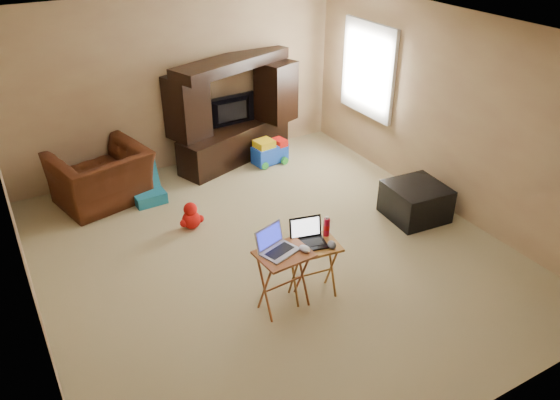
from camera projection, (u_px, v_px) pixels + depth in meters
floor at (271, 252)px, 6.33m from camera, size 5.50×5.50×0.00m
ceiling at (269, 33)px, 5.09m from camera, size 5.50×5.50×0.00m
wall_back at (178, 84)px, 7.78m from camera, size 5.00×0.00×5.00m
wall_front at (469, 307)px, 3.63m from camera, size 5.00×0.00×5.00m
wall_left at (13, 216)px, 4.63m from camera, size 0.00×5.50×5.50m
wall_right at (446, 112)px, 6.78m from camera, size 0.00×5.50×5.50m
window_pane at (369, 69)px, 7.87m from camera, size 0.00×1.20×1.20m
window_frame at (368, 70)px, 7.86m from camera, size 0.06×1.14×1.34m
entertainment_center at (234, 111)px, 8.12m from camera, size 1.99×1.10×1.59m
television at (233, 112)px, 8.17m from camera, size 0.81×0.14×0.46m
recliner at (102, 178)px, 7.16m from camera, size 1.34×1.23×0.74m
child_rocker at (147, 183)px, 7.23m from camera, size 0.42×0.48×0.54m
plush_toy at (191, 215)px, 6.70m from camera, size 0.32×0.27×0.35m
push_toy at (270, 151)px, 8.29m from camera, size 0.59×0.46×0.40m
ottoman at (415, 201)px, 6.92m from camera, size 0.74×0.74×0.44m
tray_table_left at (284, 280)px, 5.35m from camera, size 0.53×0.44×0.66m
tray_table_right at (313, 270)px, 5.52m from camera, size 0.53×0.44×0.63m
laptop_left at (280, 242)px, 5.14m from camera, size 0.41×0.37×0.24m
laptop_right at (310, 234)px, 5.30m from camera, size 0.38×0.34×0.24m
mouse_left at (305, 249)px, 5.20m from camera, size 0.11×0.15×0.05m
mouse_right at (332, 245)px, 5.31m from camera, size 0.12×0.15×0.05m
water_bottle at (327, 227)px, 5.46m from camera, size 0.06×0.06×0.19m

